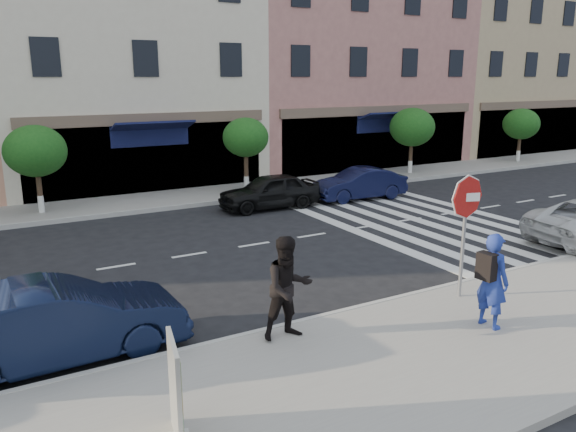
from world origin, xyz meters
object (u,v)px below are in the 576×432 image
at_px(photographer, 492,280).
at_px(poster_board, 176,393).
at_px(car_near_mid, 58,323).
at_px(car_far_right, 359,184).
at_px(stop_sign, 466,210).
at_px(walker, 288,288).
at_px(car_far_mid, 269,191).

bearing_deg(photographer, poster_board, 89.70).
height_order(poster_board, car_near_mid, poster_board).
xyz_separation_m(photographer, car_far_right, (5.16, 11.09, -0.45)).
height_order(stop_sign, walker, stop_sign).
bearing_deg(car_near_mid, walker, -112.39).
height_order(photographer, car_far_mid, photographer).
height_order(stop_sign, car_far_right, stop_sign).
height_order(photographer, poster_board, photographer).
relative_size(walker, poster_board, 1.35).
distance_m(photographer, car_far_mid, 11.52).
bearing_deg(car_near_mid, car_far_mid, -46.81).
bearing_deg(car_far_mid, car_far_right, 86.41).
height_order(photographer, walker, walker).
bearing_deg(poster_board, car_far_mid, 68.61).
xyz_separation_m(walker, poster_board, (-2.76, -1.91, -0.27)).
distance_m(stop_sign, poster_board, 7.32).
relative_size(photographer, car_near_mid, 0.43).
relative_size(poster_board, car_far_right, 0.37).
bearing_deg(stop_sign, car_near_mid, -173.11).
relative_size(stop_sign, walker, 1.40).
xyz_separation_m(walker, car_far_mid, (4.85, 9.96, -0.46)).
xyz_separation_m(stop_sign, walker, (-4.23, 0.14, -0.98)).
relative_size(stop_sign, car_far_mid, 0.70).
relative_size(photographer, poster_board, 1.30).
distance_m(car_near_mid, car_far_mid, 12.11).
bearing_deg(poster_board, car_far_right, 56.28).
distance_m(walker, car_far_right, 13.00).
bearing_deg(photographer, car_far_right, -29.10).
distance_m(poster_board, car_far_right, 16.28).
relative_size(car_far_mid, car_far_right, 1.01).
xyz_separation_m(car_near_mid, car_far_right, (12.49, 8.18, -0.09)).
distance_m(photographer, car_near_mid, 7.89).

